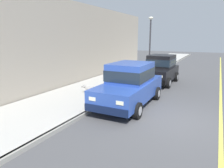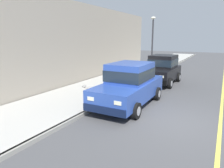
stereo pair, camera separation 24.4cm
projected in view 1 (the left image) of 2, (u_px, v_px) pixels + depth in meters
name	position (u px, v px, depth m)	size (l,w,h in m)	color
ground_plane	(173.00, 120.00, 7.80)	(80.00, 80.00, 0.00)	#4C4C4F
curb	(100.00, 106.00, 9.21)	(0.16, 64.00, 0.14)	gray
sidewalk	(67.00, 100.00, 10.00)	(3.60, 64.00, 0.14)	#B7B5AD
lane_centre_line	(221.00, 128.00, 7.09)	(0.12, 57.60, 0.01)	#E0D64C
car_blue_sedan	(130.00, 84.00, 9.34)	(2.05, 4.60, 1.92)	#28479E
car_black_hatchback	(160.00, 69.00, 13.91)	(2.02, 3.84, 1.88)	black
dog_grey	(88.00, 88.00, 10.86)	(0.73, 0.35, 0.49)	#999691
fire_hydrant	(127.00, 79.00, 12.86)	(0.34, 0.24, 0.72)	gold
street_lamp	(150.00, 39.00, 16.01)	(0.36, 0.36, 4.42)	#2D2D33
building_facade	(84.00, 44.00, 14.41)	(0.50, 20.00, 5.20)	#9E9384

